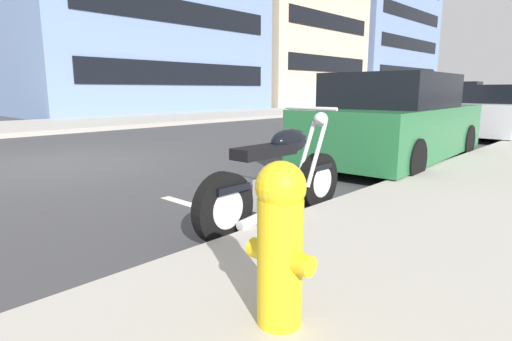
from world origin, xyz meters
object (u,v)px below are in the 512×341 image
(parked_car_at_intersection, at_px, (496,113))
(crossing_truck, at_px, (476,94))
(parked_car_behind_motorcycle, at_px, (395,122))
(fire_hydrant, at_px, (280,240))
(parked_motorcycle, at_px, (279,181))

(parked_car_at_intersection, height_order, crossing_truck, crossing_truck)
(parked_car_behind_motorcycle, distance_m, fire_hydrant, 5.80)
(parked_car_at_intersection, relative_size, fire_hydrant, 5.41)
(crossing_truck, bearing_deg, parked_car_at_intersection, 105.84)
(parked_car_at_intersection, bearing_deg, parked_motorcycle, -176.19)
(parked_car_behind_motorcycle, relative_size, crossing_truck, 0.86)
(parked_car_at_intersection, xyz_separation_m, crossing_truck, (26.06, 7.70, 0.25))
(parked_motorcycle, xyz_separation_m, crossing_truck, (35.86, 8.22, 0.49))
(parked_car_at_intersection, bearing_deg, crossing_truck, 17.26)
(crossing_truck, bearing_deg, fire_hydrant, 103.62)
(parked_motorcycle, bearing_deg, parked_car_behind_motorcycle, 9.00)
(parked_motorcycle, relative_size, fire_hydrant, 2.48)
(parked_car_behind_motorcycle, bearing_deg, parked_motorcycle, -173.33)
(parked_car_at_intersection, bearing_deg, parked_car_behind_motorcycle, 179.15)
(parked_car_behind_motorcycle, xyz_separation_m, fire_hydrant, (-5.46, -1.96, -0.15))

